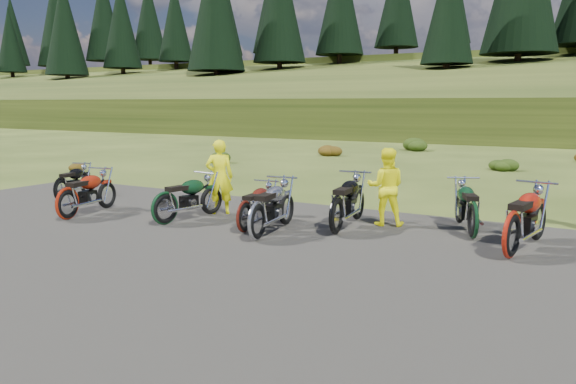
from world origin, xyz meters
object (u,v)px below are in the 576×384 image
Objects in this scene: motorcycle_7 at (472,240)px; person_middle at (220,178)px; motorcycle_0 at (62,203)px; motorcycle_3 at (257,242)px.

person_middle is at bearing 70.72° from motorcycle_7.
motorcycle_7 is at bearing -100.98° from motorcycle_0.
motorcycle_0 is 10.63m from motorcycle_7.
motorcycle_7 is at bearing -65.68° from motorcycle_3.
person_middle is at bearing 44.08° from motorcycle_3.
motorcycle_3 reaches higher than motorcycle_7.
motorcycle_3 is 2.99m from person_middle.
motorcycle_3 is 1.03× the size of motorcycle_7.
motorcycle_3 is at bearing 107.84° from person_middle.
motorcycle_0 is 0.86× the size of motorcycle_3.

